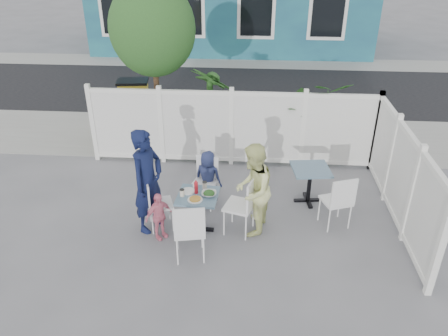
# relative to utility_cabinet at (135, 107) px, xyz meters

# --- Properties ---
(ground) EXTENTS (80.00, 80.00, 0.00)m
(ground) POSITION_rel_utility_cabinet_xyz_m (2.34, -4.00, -0.61)
(ground) COLOR slate
(near_sidewalk) EXTENTS (24.00, 2.60, 0.01)m
(near_sidewalk) POSITION_rel_utility_cabinet_xyz_m (2.34, -0.20, -0.61)
(near_sidewalk) COLOR gray
(near_sidewalk) RESTS_ON ground
(street) EXTENTS (24.00, 5.00, 0.01)m
(street) POSITION_rel_utility_cabinet_xyz_m (2.34, 3.50, -0.61)
(street) COLOR black
(street) RESTS_ON ground
(far_sidewalk) EXTENTS (24.00, 1.60, 0.01)m
(far_sidewalk) POSITION_rel_utility_cabinet_xyz_m (2.34, 6.60, -0.61)
(far_sidewalk) COLOR gray
(far_sidewalk) RESTS_ON ground
(fence_back) EXTENTS (5.86, 0.08, 1.60)m
(fence_back) POSITION_rel_utility_cabinet_xyz_m (2.44, -1.60, 0.17)
(fence_back) COLOR white
(fence_back) RESTS_ON ground
(fence_right) EXTENTS (0.08, 3.66, 1.60)m
(fence_right) POSITION_rel_utility_cabinet_xyz_m (5.34, -3.40, 0.17)
(fence_right) COLOR white
(fence_right) RESTS_ON ground
(tree) EXTENTS (1.80, 1.62, 3.59)m
(tree) POSITION_rel_utility_cabinet_xyz_m (0.74, -0.70, 1.98)
(tree) COLOR #382316
(tree) RESTS_ON ground
(utility_cabinet) EXTENTS (0.72, 0.56, 1.22)m
(utility_cabinet) POSITION_rel_utility_cabinet_xyz_m (0.00, 0.00, 0.00)
(utility_cabinet) COLOR gold
(utility_cabinet) RESTS_ON ground
(potted_shrub_a) EXTENTS (1.48, 1.48, 1.88)m
(potted_shrub_a) POSITION_rel_utility_cabinet_xyz_m (2.00, -0.90, 0.33)
(potted_shrub_a) COLOR #264E20
(potted_shrub_a) RESTS_ON ground
(potted_shrub_b) EXTENTS (1.83, 1.66, 1.77)m
(potted_shrub_b) POSITION_rel_utility_cabinet_xyz_m (4.07, -1.00, 0.27)
(potted_shrub_b) COLOR #264E20
(potted_shrub_b) RESTS_ON ground
(main_table) EXTENTS (0.68, 0.68, 0.68)m
(main_table) POSITION_rel_utility_cabinet_xyz_m (2.04, -3.99, -0.09)
(main_table) COLOR #395874
(main_table) RESTS_ON ground
(spare_table) EXTENTS (0.73, 0.73, 0.68)m
(spare_table) POSITION_rel_utility_cabinet_xyz_m (3.93, -2.97, -0.08)
(spare_table) COLOR #395874
(spare_table) RESTS_ON ground
(chair_left) EXTENTS (0.51, 0.52, 0.91)m
(chair_left) POSITION_rel_utility_cabinet_xyz_m (1.34, -3.96, -0.08)
(chair_left) COLOR white
(chair_left) RESTS_ON ground
(chair_right) EXTENTS (0.56, 0.57, 1.01)m
(chair_right) POSITION_rel_utility_cabinet_xyz_m (2.79, -3.99, -0.03)
(chair_right) COLOR white
(chair_right) RESTS_ON ground
(chair_back) EXTENTS (0.49, 0.48, 0.90)m
(chair_back) POSITION_rel_utility_cabinet_xyz_m (2.07, -3.16, -0.09)
(chair_back) COLOR white
(chair_back) RESTS_ON ground
(chair_near) EXTENTS (0.52, 0.51, 0.99)m
(chair_near) POSITION_rel_utility_cabinet_xyz_m (2.01, -4.74, -0.04)
(chair_near) COLOR white
(chair_near) RESTS_ON ground
(chair_spare) EXTENTS (0.55, 0.54, 0.96)m
(chair_spare) POSITION_rel_utility_cabinet_xyz_m (4.31, -3.74, -0.05)
(chair_spare) COLOR white
(chair_spare) RESTS_ON ground
(man) EXTENTS (0.65, 0.76, 1.76)m
(man) POSITION_rel_utility_cabinet_xyz_m (1.25, -3.96, 0.27)
(man) COLOR #0F1639
(man) RESTS_ON ground
(woman) EXTENTS (0.71, 0.84, 1.55)m
(woman) POSITION_rel_utility_cabinet_xyz_m (2.91, -3.93, 0.16)
(woman) COLOR #CBD73E
(woman) RESTS_ON ground
(boy) EXTENTS (0.56, 0.45, 1.00)m
(boy) POSITION_rel_utility_cabinet_xyz_m (2.11, -3.11, -0.11)
(boy) COLOR navy
(boy) RESTS_ON ground
(toddler) EXTENTS (0.48, 0.48, 0.82)m
(toddler) POSITION_rel_utility_cabinet_xyz_m (1.45, -4.23, -0.20)
(toddler) COLOR pink
(toddler) RESTS_ON ground
(plate_main) EXTENTS (0.24, 0.24, 0.02)m
(plate_main) POSITION_rel_utility_cabinet_xyz_m (2.02, -4.14, 0.07)
(plate_main) COLOR white
(plate_main) RESTS_ON main_table
(plate_side) EXTENTS (0.23, 0.23, 0.02)m
(plate_side) POSITION_rel_utility_cabinet_xyz_m (1.88, -3.89, 0.07)
(plate_side) COLOR white
(plate_side) RESTS_ON main_table
(salad_bowl) EXTENTS (0.23, 0.23, 0.06)m
(salad_bowl) POSITION_rel_utility_cabinet_xyz_m (2.22, -3.99, 0.09)
(salad_bowl) COLOR white
(salad_bowl) RESTS_ON main_table
(coffee_cup_a) EXTENTS (0.07, 0.07, 0.11)m
(coffee_cup_a) POSITION_rel_utility_cabinet_xyz_m (1.80, -4.03, 0.12)
(coffee_cup_a) COLOR beige
(coffee_cup_a) RESTS_ON main_table
(coffee_cup_b) EXTENTS (0.07, 0.07, 0.11)m
(coffee_cup_b) POSITION_rel_utility_cabinet_xyz_m (2.13, -3.77, 0.12)
(coffee_cup_b) COLOR beige
(coffee_cup_b) RESTS_ON main_table
(ketchup_bottle) EXTENTS (0.06, 0.06, 0.20)m
(ketchup_bottle) POSITION_rel_utility_cabinet_xyz_m (2.01, -3.93, 0.16)
(ketchup_bottle) COLOR red
(ketchup_bottle) RESTS_ON main_table
(salt_shaker) EXTENTS (0.03, 0.03, 0.07)m
(salt_shaker) POSITION_rel_utility_cabinet_xyz_m (1.95, -3.76, 0.10)
(salt_shaker) COLOR white
(salt_shaker) RESTS_ON main_table
(pepper_shaker) EXTENTS (0.03, 0.03, 0.07)m
(pepper_shaker) POSITION_rel_utility_cabinet_xyz_m (2.00, -3.74, 0.10)
(pepper_shaker) COLOR black
(pepper_shaker) RESTS_ON main_table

